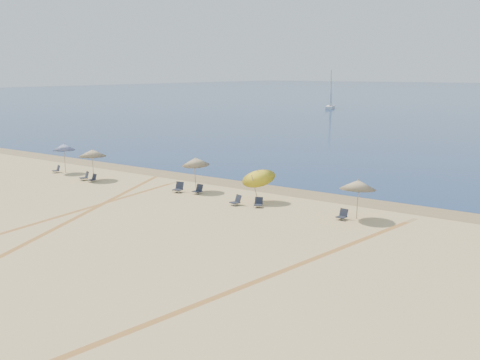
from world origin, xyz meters
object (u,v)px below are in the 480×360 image
at_px(umbrella_2, 196,161).
at_px(chair_7, 343,215).
at_px(chair_6, 259,203).
at_px(chair_1, 85,176).
at_px(chair_5, 236,201).
at_px(chair_0, 57,169).
at_px(umbrella_1, 92,153).
at_px(umbrella_3, 258,175).
at_px(umbrella_0, 64,147).
at_px(umbrella_4, 358,185).
at_px(chair_2, 93,178).
at_px(chair_3, 179,188).
at_px(sailboat_0, 331,97).
at_px(chair_4, 198,190).

height_order(umbrella_2, chair_7, umbrella_2).
xyz_separation_m(chair_6, chair_7, (5.75, 0.30, 0.00)).
relative_size(chair_1, chair_5, 1.07).
bearing_deg(chair_0, chair_1, 9.76).
distance_m(umbrella_1, umbrella_3, 15.18).
bearing_deg(chair_7, chair_0, -173.81).
xyz_separation_m(umbrella_0, chair_7, (26.16, -0.35, -1.96)).
relative_size(umbrella_3, umbrella_4, 1.05).
bearing_deg(chair_6, chair_2, 158.78).
distance_m(chair_3, sailboat_0, 93.15).
xyz_separation_m(chair_5, chair_7, (7.22, 0.71, -0.02)).
bearing_deg(chair_4, umbrella_3, 8.14).
height_order(umbrella_1, umbrella_4, umbrella_1).
bearing_deg(chair_4, chair_2, -167.83).
height_order(umbrella_0, chair_2, umbrella_0).
relative_size(chair_6, chair_7, 1.16).
xyz_separation_m(chair_0, chair_7, (26.76, 0.08, -0.00)).
bearing_deg(umbrella_3, umbrella_1, -175.41).
bearing_deg(chair_2, chair_3, 17.33).
bearing_deg(sailboat_0, chair_0, -97.66).
distance_m(umbrella_3, sailboat_0, 94.61).
xyz_separation_m(umbrella_3, chair_1, (-15.48, -1.77, -1.52)).
bearing_deg(chair_4, umbrella_4, 3.97).
xyz_separation_m(umbrella_3, chair_3, (-6.35, -0.81, -1.51)).
bearing_deg(chair_5, chair_6, 36.96).
xyz_separation_m(umbrella_1, chair_3, (8.79, 0.41, -1.85)).
relative_size(umbrella_0, chair_4, 3.75).
bearing_deg(chair_2, umbrella_2, 22.93).
distance_m(umbrella_3, chair_1, 15.65).
height_order(umbrella_0, umbrella_1, umbrella_0).
xyz_separation_m(umbrella_0, chair_5, (18.93, -1.06, -1.94)).
bearing_deg(chair_7, umbrella_2, -179.16).
xyz_separation_m(umbrella_1, umbrella_3, (15.13, 1.21, -0.34)).
bearing_deg(chair_3, chair_0, 170.81).
height_order(chair_2, chair_7, chair_7).
relative_size(umbrella_4, chair_0, 3.21).
relative_size(chair_1, chair_2, 1.27).
bearing_deg(umbrella_0, umbrella_4, 0.58).
xyz_separation_m(chair_3, chair_7, (12.95, -0.10, -0.05)).
bearing_deg(chair_1, umbrella_2, 36.19).
height_order(umbrella_0, sailboat_0, sailboat_0).
xyz_separation_m(chair_1, chair_5, (14.86, 0.16, -0.01)).
distance_m(umbrella_0, umbrella_1, 4.47).
height_order(umbrella_4, chair_2, umbrella_4).
xyz_separation_m(chair_3, chair_5, (5.73, -0.81, -0.03)).
distance_m(umbrella_2, umbrella_3, 5.55).
distance_m(chair_0, chair_2, 5.79).
distance_m(umbrella_2, chair_6, 6.81).
bearing_deg(chair_5, chair_3, -166.66).
height_order(chair_3, chair_6, chair_3).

